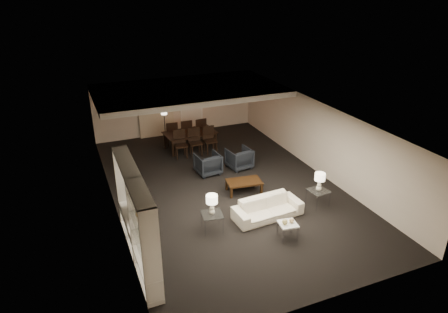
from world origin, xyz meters
name	(u,v)px	position (x,y,z in m)	size (l,w,h in m)	color
floor	(224,187)	(0.00, 0.00, 0.00)	(11.00, 11.00, 0.00)	black
ceiling	(224,115)	(0.00, 0.00, 2.50)	(7.00, 11.00, 0.02)	silver
wall_back	(176,105)	(0.00, 5.50, 1.25)	(7.00, 0.02, 2.50)	#C4B39E
wall_front	(328,253)	(0.00, -5.50, 1.25)	(7.00, 0.02, 2.50)	#C4B39E
wall_left	(111,171)	(-3.50, 0.00, 1.25)	(0.02, 11.00, 2.50)	#C4B39E
wall_right	(317,137)	(3.50, 0.00, 1.25)	(0.02, 11.00, 2.50)	#C4B39E
ceiling_soffit	(189,90)	(0.00, 3.50, 2.40)	(7.00, 4.00, 0.20)	silver
curtains	(156,109)	(-0.90, 5.42, 1.20)	(1.50, 0.12, 2.40)	beige
door	(191,108)	(0.70, 5.47, 1.05)	(0.90, 0.05, 2.10)	silver
painting	(221,94)	(2.10, 5.46, 1.55)	(0.95, 0.04, 0.65)	#142D38
media_unit	(136,218)	(-3.31, -2.60, 1.18)	(0.38, 3.40, 2.35)	white
pendant_light	(197,102)	(0.30, 3.50, 1.92)	(0.52, 0.52, 0.24)	#D8591E
sofa	(268,208)	(0.46, -2.15, 0.29)	(2.00, 0.78, 0.59)	beige
coffee_table	(244,186)	(0.46, -0.55, 0.20)	(1.10, 0.64, 0.39)	black
armchair_left	(208,164)	(-0.14, 1.15, 0.37)	(0.80, 0.82, 0.75)	black
armchair_right	(239,158)	(1.06, 1.15, 0.37)	(0.80, 0.82, 0.75)	black
side_table_left	(212,222)	(-1.24, -2.15, 0.26)	(0.55, 0.55, 0.51)	silver
side_table_right	(318,198)	(2.16, -2.15, 0.26)	(0.55, 0.55, 0.51)	white
table_lamp_left	(212,205)	(-1.24, -2.15, 0.80)	(0.31, 0.31, 0.57)	beige
table_lamp_right	(319,182)	(2.16, -2.15, 0.80)	(0.31, 0.31, 0.57)	white
marble_table	(287,231)	(0.46, -3.25, 0.23)	(0.46, 0.46, 0.46)	white
gold_gourd_a	(285,222)	(0.36, -3.25, 0.53)	(0.15, 0.15, 0.15)	tan
gold_gourd_b	(291,220)	(0.56, -3.25, 0.52)	(0.13, 0.13, 0.13)	tan
television	(131,204)	(-3.28, -1.71, 1.03)	(0.13, 0.99, 0.57)	black
vase_blue	(144,239)	(-3.31, -3.48, 1.15)	(0.16, 0.16, 0.17)	#24449D
vase_amber	(139,214)	(-3.31, -3.22, 1.65)	(0.17, 0.17, 0.18)	#A87238
floor_speaker	(136,218)	(-3.20, -1.75, 0.61)	(0.13, 0.13, 1.22)	black
dining_table	(191,141)	(-0.02, 3.46, 0.35)	(2.01, 1.12, 0.71)	black
chair_nl	(181,145)	(-0.62, 2.81, 0.53)	(0.49, 0.49, 1.05)	black
chair_nm	(196,142)	(-0.02, 2.81, 0.53)	(0.49, 0.49, 1.05)	black
chair_nr	(210,140)	(0.58, 2.81, 0.53)	(0.49, 0.49, 1.05)	black
chair_fl	(171,133)	(-0.62, 4.11, 0.53)	(0.49, 0.49, 1.05)	black
chair_fm	(186,131)	(-0.02, 4.11, 0.53)	(0.49, 0.49, 1.05)	black
chair_fr	(199,130)	(0.58, 4.11, 0.53)	(0.49, 0.49, 1.05)	black
floor_lamp	(165,128)	(-0.88, 4.04, 0.80)	(0.23, 0.23, 1.61)	black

